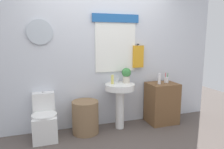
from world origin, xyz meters
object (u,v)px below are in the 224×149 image
at_px(potted_plant, 126,75).
at_px(lotion_bottle, 159,79).
at_px(pedestal_sink, 120,95).
at_px(wooden_cabinet, 162,103).
at_px(toilet, 45,121).
at_px(soap_bottle, 112,79).
at_px(laundry_hamper, 85,117).
at_px(toothbrush_cup, 166,80).

distance_m(potted_plant, lotion_bottle, 0.62).
xyz_separation_m(pedestal_sink, wooden_cabinet, (0.83, 0.00, -0.22)).
xyz_separation_m(toilet, potted_plant, (1.39, 0.03, 0.66)).
bearing_deg(wooden_cabinet, toilet, 179.12).
xyz_separation_m(soap_bottle, potted_plant, (0.26, 0.01, 0.07)).
xyz_separation_m(toilet, wooden_cabinet, (2.09, -0.03, 0.10)).
height_order(pedestal_sink, soap_bottle, soap_bottle).
distance_m(wooden_cabinet, soap_bottle, 1.08).
height_order(pedestal_sink, wooden_cabinet, pedestal_sink).
relative_size(laundry_hamper, soap_bottle, 3.55).
bearing_deg(toilet, potted_plant, 1.16).
height_order(toilet, toothbrush_cup, toothbrush_cup).
relative_size(potted_plant, toothbrush_cup, 1.42).
bearing_deg(laundry_hamper, wooden_cabinet, 0.00).
relative_size(laundry_hamper, toothbrush_cup, 2.94).
xyz_separation_m(pedestal_sink, soap_bottle, (-0.12, 0.05, 0.28)).
bearing_deg(soap_bottle, pedestal_sink, -22.62).
relative_size(potted_plant, lotion_bottle, 1.37).
bearing_deg(toothbrush_cup, potted_plant, 177.09).
bearing_deg(laundry_hamper, toothbrush_cup, 0.75).
bearing_deg(lotion_bottle, toilet, 177.94).
bearing_deg(pedestal_sink, soap_bottle, 157.38).
xyz_separation_m(toilet, soap_bottle, (1.13, 0.02, 0.59)).
height_order(toilet, potted_plant, potted_plant).
height_order(wooden_cabinet, lotion_bottle, lotion_bottle).
xyz_separation_m(toilet, lotion_bottle, (1.99, -0.07, 0.57)).
bearing_deg(lotion_bottle, soap_bottle, 174.03).
distance_m(toilet, lotion_bottle, 2.08).
xyz_separation_m(laundry_hamper, pedestal_sink, (0.61, 0.00, 0.32)).
xyz_separation_m(soap_bottle, toothbrush_cup, (1.05, -0.03, -0.07)).
xyz_separation_m(laundry_hamper, soap_bottle, (0.49, 0.05, 0.60)).
xyz_separation_m(laundry_hamper, wooden_cabinet, (1.44, 0.00, 0.10)).
bearing_deg(potted_plant, soap_bottle, -177.80).
distance_m(lotion_bottle, toothbrush_cup, 0.20).
bearing_deg(pedestal_sink, potted_plant, 23.20).
distance_m(wooden_cabinet, potted_plant, 0.90).
bearing_deg(pedestal_sink, toothbrush_cup, 1.25).
relative_size(laundry_hamper, pedestal_sink, 0.69).
xyz_separation_m(wooden_cabinet, toothbrush_cup, (0.09, 0.02, 0.43)).
relative_size(soap_bottle, potted_plant, 0.58).
bearing_deg(wooden_cabinet, pedestal_sink, 180.00).
distance_m(pedestal_sink, wooden_cabinet, 0.86).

